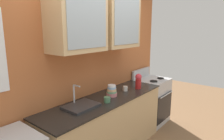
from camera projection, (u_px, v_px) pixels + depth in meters
The scene contains 8 objects.
back_wall_unit at pixel (91, 50), 2.93m from camera, with size 3.73×0.48×2.84m.
counter at pixel (107, 127), 2.99m from camera, with size 2.19×0.62×0.91m.
stove_range at pixel (151, 100), 4.07m from camera, with size 0.67×0.61×1.09m.
sink_faucet at pixel (81, 105), 2.56m from camera, with size 0.43×0.33×0.28m.
bowl_stack at pixel (112, 91), 2.97m from camera, with size 0.16×0.16×0.17m.
vase at pixel (138, 81), 3.33m from camera, with size 0.11×0.11×0.26m.
cup_near_sink at pixel (107, 100), 2.73m from camera, with size 0.12×0.09×0.08m.
cup_near_bowls at pixel (125, 88), 3.24m from camera, with size 0.11×0.08×0.08m.
Camera 1 is at (-2.10, -1.79, 1.90)m, focal length 31.90 mm.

